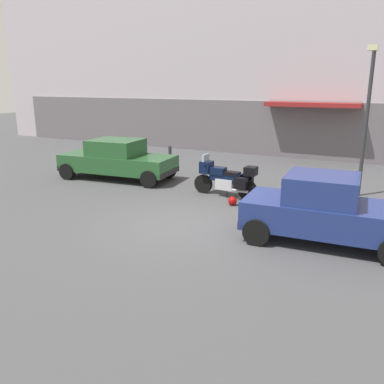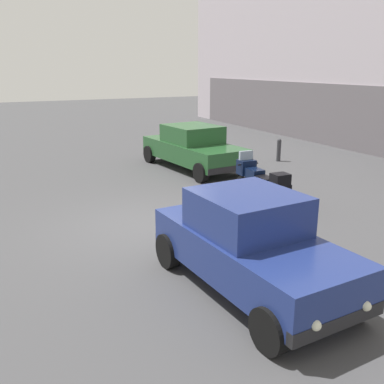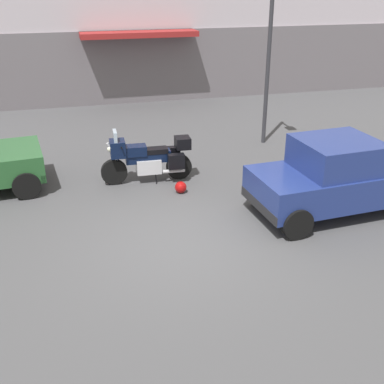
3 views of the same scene
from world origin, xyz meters
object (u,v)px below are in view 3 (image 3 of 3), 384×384
Objects in this scene: helmet at (181,187)px; streetlamp_curbside at (271,45)px; motorcycle at (148,158)px; car_hatchback_near at (339,177)px.

streetlamp_curbside is (3.37, 2.85, 2.79)m from helmet.
helmet is 0.06× the size of streetlamp_curbside.
streetlamp_curbside reaches higher than motorcycle.
motorcycle is 0.47× the size of streetlamp_curbside.
car_hatchback_near is 0.82× the size of streetlamp_curbside.
motorcycle is 4.52m from car_hatchback_near.
motorcycle is at bearing -153.61° from streetlamp_curbside.
car_hatchback_near is at bearing -94.19° from streetlamp_curbside.
motorcycle is 8.09× the size of helmet.
motorcycle is at bearing 123.95° from helmet.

